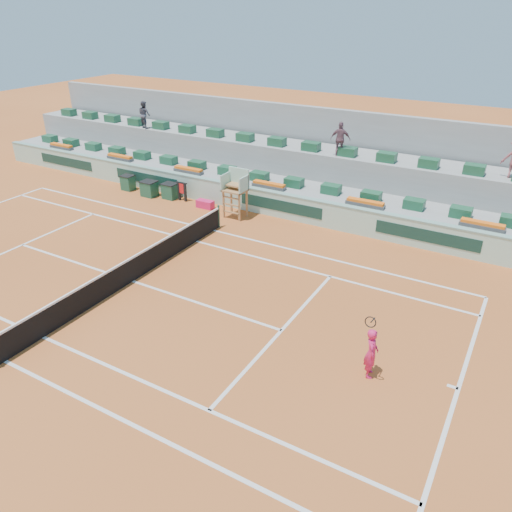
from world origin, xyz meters
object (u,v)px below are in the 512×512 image
Objects in this scene: player_bag at (205,204)px; umpire_chair at (236,187)px; drink_cooler_a at (170,191)px; tennis_player at (371,353)px.

umpire_chair reaches higher than player_bag.
player_bag is 0.38× the size of umpire_chair.
tennis_player is (13.99, -8.52, 0.36)m from drink_cooler_a.
drink_cooler_a is 16.39m from tennis_player.
umpire_chair is at bearing -4.20° from player_bag.
player_bag is 1.09× the size of drink_cooler_a.
umpire_chair reaches higher than tennis_player.
umpire_chair is at bearing 139.47° from tennis_player.
drink_cooler_a reaches higher than player_bag.
player_bag is 2.47m from drink_cooler_a.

